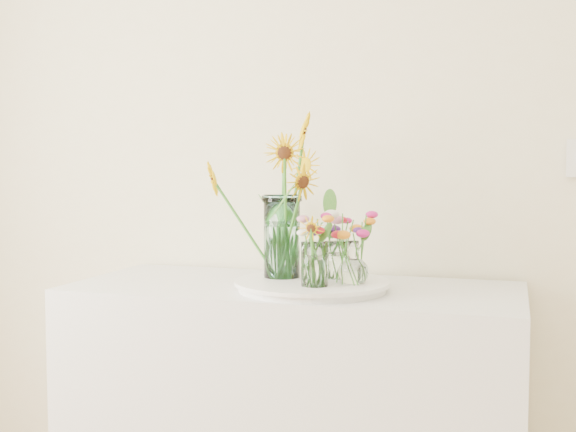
# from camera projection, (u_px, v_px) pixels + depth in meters

# --- Properties ---
(counter) EXTENTS (1.40, 0.60, 0.90)m
(counter) POSITION_uv_depth(u_px,v_px,m) (294.00, 425.00, 2.30)
(counter) COLOR white
(counter) RESTS_ON ground_plane
(tray) EXTENTS (0.44, 0.44, 0.02)m
(tray) POSITION_uv_depth(u_px,v_px,m) (312.00, 286.00, 2.18)
(tray) COLOR white
(tray) RESTS_ON counter
(mason_jar) EXTENTS (0.15, 0.15, 0.26)m
(mason_jar) POSITION_uv_depth(u_px,v_px,m) (282.00, 237.00, 2.23)
(mason_jar) COLOR #BFF4FB
(mason_jar) RESTS_ON tray
(sunflower_bouquet) EXTENTS (0.86, 0.86, 0.51)m
(sunflower_bouquet) POSITION_uv_depth(u_px,v_px,m) (282.00, 197.00, 2.22)
(sunflower_bouquet) COLOR #E9B804
(sunflower_bouquet) RESTS_ON tray
(small_vase_a) EXTENTS (0.08, 0.08, 0.13)m
(small_vase_a) POSITION_uv_depth(u_px,v_px,m) (315.00, 265.00, 2.07)
(small_vase_a) COLOR white
(small_vase_a) RESTS_ON tray
(wildflower_posy_a) EXTENTS (0.17, 0.17, 0.22)m
(wildflower_posy_a) POSITION_uv_depth(u_px,v_px,m) (315.00, 249.00, 2.07)
(wildflower_posy_a) COLOR orange
(wildflower_posy_a) RESTS_ON tray
(small_vase_b) EXTENTS (0.10, 0.10, 0.13)m
(small_vase_b) POSITION_uv_depth(u_px,v_px,m) (353.00, 263.00, 2.12)
(small_vase_b) COLOR white
(small_vase_b) RESTS_ON tray
(wildflower_posy_b) EXTENTS (0.20, 0.20, 0.22)m
(wildflower_posy_b) POSITION_uv_depth(u_px,v_px,m) (354.00, 248.00, 2.12)
(wildflower_posy_b) COLOR orange
(wildflower_posy_b) RESTS_ON tray
(small_vase_c) EXTENTS (0.08, 0.08, 0.12)m
(small_vase_c) POSITION_uv_depth(u_px,v_px,m) (337.00, 260.00, 2.22)
(small_vase_c) COLOR white
(small_vase_c) RESTS_ON tray
(wildflower_posy_c) EXTENTS (0.18, 0.18, 0.21)m
(wildflower_posy_c) POSITION_uv_depth(u_px,v_px,m) (337.00, 246.00, 2.21)
(wildflower_posy_c) COLOR orange
(wildflower_posy_c) RESTS_ON tray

